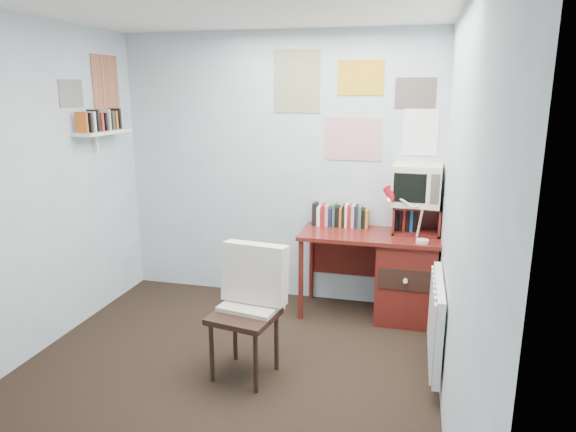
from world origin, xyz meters
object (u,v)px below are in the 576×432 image
Objects in this scene: crt_tv at (417,183)px; wall_shelf at (103,132)px; desk at (399,274)px; desk_chair at (244,316)px; radiator at (437,321)px; desk_lamp at (424,220)px; tv_riser at (416,219)px.

crt_tv is 2.76m from wall_shelf.
desk_chair is (-1.01, -1.24, 0.05)m from desk.
desk_chair is 1.13× the size of radiator.
desk_chair is 1.46× the size of wall_shelf.
desk_chair is at bearing -129.18° from desk.
desk_lamp is (0.18, -0.19, 0.55)m from desk.
desk is 0.60m from desk_lamp.
desk_lamp is 0.61× the size of wall_shelf.
desk is 2.87m from wall_shelf.
tv_riser reaches higher than radiator.
crt_tv is at bearing 121.52° from tv_riser.
desk_lamp is at bearing 98.69° from radiator.
desk_chair is at bearing -129.90° from tv_riser.
desk is at bearing -137.04° from tv_riser.
tv_riser is at bearing -55.25° from crt_tv.
wall_shelf reaches higher than radiator.
desk is at bearing 151.74° from desk_lamp.
crt_tv is at bearing 61.06° from desk_chair.
desk is 0.51m from tv_riser.
tv_riser is 2.83m from wall_shelf.
desk_lamp is at bearing -74.55° from crt_tv.
wall_shelf reaches higher than desk_lamp.
wall_shelf is at bearing -171.60° from desk.
crt_tv is at bearing 99.76° from radiator.
desk_lamp is 0.48× the size of radiator.
crt_tv reaches higher than desk_chair.
tv_riser is 0.99× the size of crt_tv.
desk_lamp reaches higher than desk_chair.
crt_tv is (-0.01, 0.02, 0.32)m from tv_riser.
desk is 3.00× the size of tv_riser.
desk_chair is at bearing -166.49° from radiator.
wall_shelf reaches higher than tv_riser.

